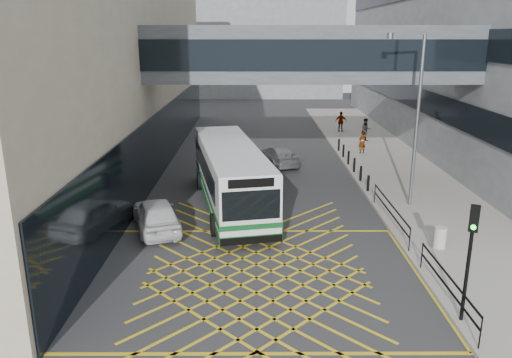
{
  "coord_description": "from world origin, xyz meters",
  "views": [
    {
      "loc": [
        -0.07,
        -16.45,
        8.54
      ],
      "look_at": [
        0.0,
        4.0,
        2.6
      ],
      "focal_mm": 35.0,
      "sensor_mm": 36.0,
      "label": 1
    }
  ],
  "objects_px": {
    "car_silver": "(278,155)",
    "bus": "(230,174)",
    "street_lamp": "(414,111)",
    "pedestrian_c": "(341,122)",
    "traffic_light": "(470,247)",
    "pedestrian_b": "(366,130)",
    "pedestrian_a": "(362,142)",
    "litter_bin": "(440,237)",
    "car_white": "(156,214)",
    "car_dark": "(235,180)"
  },
  "relations": [
    {
      "from": "car_silver",
      "to": "bus",
      "type": "bearing_deg",
      "value": 54.34
    },
    {
      "from": "car_silver",
      "to": "street_lamp",
      "type": "bearing_deg",
      "value": 107.77
    },
    {
      "from": "bus",
      "to": "car_silver",
      "type": "xyz_separation_m",
      "value": [
        2.85,
        8.49,
        -1.02
      ]
    },
    {
      "from": "car_silver",
      "to": "pedestrian_c",
      "type": "xyz_separation_m",
      "value": [
        6.1,
        11.16,
        0.36
      ]
    },
    {
      "from": "traffic_light",
      "to": "pedestrian_c",
      "type": "distance_m",
      "value": 30.81
    },
    {
      "from": "car_silver",
      "to": "street_lamp",
      "type": "distance_m",
      "value": 11.55
    },
    {
      "from": "pedestrian_b",
      "to": "car_silver",
      "type": "bearing_deg",
      "value": -140.36
    },
    {
      "from": "traffic_light",
      "to": "pedestrian_a",
      "type": "height_order",
      "value": "traffic_light"
    },
    {
      "from": "traffic_light",
      "to": "litter_bin",
      "type": "relative_size",
      "value": 4.39
    },
    {
      "from": "car_white",
      "to": "street_lamp",
      "type": "relative_size",
      "value": 0.57
    },
    {
      "from": "pedestrian_a",
      "to": "pedestrian_c",
      "type": "bearing_deg",
      "value": -118.03
    },
    {
      "from": "pedestrian_c",
      "to": "litter_bin",
      "type": "bearing_deg",
      "value": 103.14
    },
    {
      "from": "car_dark",
      "to": "litter_bin",
      "type": "bearing_deg",
      "value": 136.75
    },
    {
      "from": "street_lamp",
      "to": "pedestrian_c",
      "type": "height_order",
      "value": "street_lamp"
    },
    {
      "from": "pedestrian_c",
      "to": "car_dark",
      "type": "bearing_deg",
      "value": 76.28
    },
    {
      "from": "pedestrian_b",
      "to": "car_dark",
      "type": "bearing_deg",
      "value": -131.82
    },
    {
      "from": "car_white",
      "to": "pedestrian_c",
      "type": "xyz_separation_m",
      "value": [
        12.16,
        22.93,
        0.29
      ]
    },
    {
      "from": "car_dark",
      "to": "litter_bin",
      "type": "relative_size",
      "value": 4.73
    },
    {
      "from": "bus",
      "to": "street_lamp",
      "type": "bearing_deg",
      "value": -13.02
    },
    {
      "from": "car_white",
      "to": "car_dark",
      "type": "xyz_separation_m",
      "value": [
        3.36,
        5.83,
        -0.13
      ]
    },
    {
      "from": "car_dark",
      "to": "traffic_light",
      "type": "distance_m",
      "value": 15.61
    },
    {
      "from": "street_lamp",
      "to": "pedestrian_b",
      "type": "xyz_separation_m",
      "value": [
        1.3,
        15.87,
        -3.9
      ]
    },
    {
      "from": "bus",
      "to": "car_white",
      "type": "xyz_separation_m",
      "value": [
        -3.2,
        -3.28,
        -0.95
      ]
    },
    {
      "from": "bus",
      "to": "pedestrian_b",
      "type": "xyz_separation_m",
      "value": [
        10.29,
        15.56,
        -0.63
      ]
    },
    {
      "from": "car_white",
      "to": "pedestrian_c",
      "type": "distance_m",
      "value": 25.95
    },
    {
      "from": "car_silver",
      "to": "street_lamp",
      "type": "xyz_separation_m",
      "value": [
        6.13,
        -8.8,
        4.29
      ]
    },
    {
      "from": "bus",
      "to": "street_lamp",
      "type": "xyz_separation_m",
      "value": [
        8.98,
        -0.32,
        3.27
      ]
    },
    {
      "from": "pedestrian_b",
      "to": "pedestrian_c",
      "type": "distance_m",
      "value": 4.3
    },
    {
      "from": "pedestrian_a",
      "to": "pedestrian_b",
      "type": "relative_size",
      "value": 0.87
    },
    {
      "from": "pedestrian_c",
      "to": "traffic_light",
      "type": "bearing_deg",
      "value": 100.8
    },
    {
      "from": "car_dark",
      "to": "traffic_light",
      "type": "height_order",
      "value": "traffic_light"
    },
    {
      "from": "car_dark",
      "to": "litter_bin",
      "type": "height_order",
      "value": "car_dark"
    },
    {
      "from": "car_dark",
      "to": "litter_bin",
      "type": "xyz_separation_m",
      "value": [
        8.64,
        -8.15,
        -0.05
      ]
    },
    {
      "from": "car_dark",
      "to": "traffic_light",
      "type": "xyz_separation_m",
      "value": [
        7.35,
        -13.63,
        1.97
      ]
    },
    {
      "from": "street_lamp",
      "to": "litter_bin",
      "type": "height_order",
      "value": "street_lamp"
    },
    {
      "from": "car_white",
      "to": "bus",
      "type": "bearing_deg",
      "value": -153.46
    },
    {
      "from": "car_white",
      "to": "street_lamp",
      "type": "height_order",
      "value": "street_lamp"
    },
    {
      "from": "street_lamp",
      "to": "litter_bin",
      "type": "bearing_deg",
      "value": -98.86
    },
    {
      "from": "litter_bin",
      "to": "pedestrian_c",
      "type": "relative_size",
      "value": 0.48
    },
    {
      "from": "litter_bin",
      "to": "street_lamp",
      "type": "bearing_deg",
      "value": 87.94
    },
    {
      "from": "litter_bin",
      "to": "pedestrian_b",
      "type": "relative_size",
      "value": 0.47
    },
    {
      "from": "bus",
      "to": "litter_bin",
      "type": "height_order",
      "value": "bus"
    },
    {
      "from": "pedestrian_a",
      "to": "car_silver",
      "type": "bearing_deg",
      "value": -5.06
    },
    {
      "from": "pedestrian_a",
      "to": "bus",
      "type": "bearing_deg",
      "value": 21.97
    },
    {
      "from": "street_lamp",
      "to": "pedestrian_a",
      "type": "bearing_deg",
      "value": 82.57
    },
    {
      "from": "bus",
      "to": "litter_bin",
      "type": "relative_size",
      "value": 13.62
    },
    {
      "from": "bus",
      "to": "litter_bin",
      "type": "xyz_separation_m",
      "value": [
        8.79,
        -5.61,
        -1.12
      ]
    },
    {
      "from": "street_lamp",
      "to": "litter_bin",
      "type": "relative_size",
      "value": 9.86
    },
    {
      "from": "litter_bin",
      "to": "car_silver",
      "type": "bearing_deg",
      "value": 112.86
    },
    {
      "from": "car_silver",
      "to": "traffic_light",
      "type": "height_order",
      "value": "traffic_light"
    }
  ]
}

